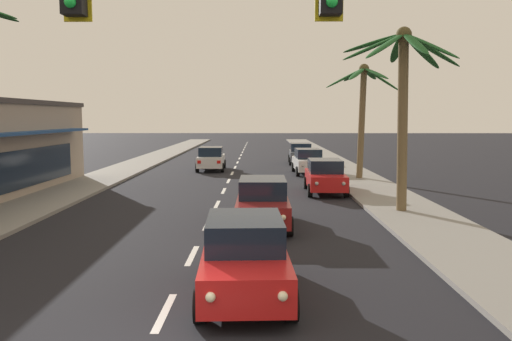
# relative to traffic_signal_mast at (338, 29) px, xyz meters

# --- Properties ---
(sidewalk_right) EXTENTS (3.20, 110.00, 0.14)m
(sidewalk_right) POSITION_rel_traffic_signal_mast_xyz_m (4.78, 19.63, -5.04)
(sidewalk_right) COLOR gray
(sidewalk_right) RESTS_ON ground
(sidewalk_left) EXTENTS (3.20, 110.00, 0.14)m
(sidewalk_left) POSITION_rel_traffic_signal_mast_xyz_m (-10.82, 19.63, -5.04)
(sidewalk_left) COLOR gray
(sidewalk_left) RESTS_ON ground
(lane_markings) EXTENTS (4.28, 87.39, 0.01)m
(lane_markings) POSITION_rel_traffic_signal_mast_xyz_m (-2.58, 19.27, -5.11)
(lane_markings) COLOR silver
(lane_markings) RESTS_ON ground
(traffic_signal_mast) EXTENTS (11.38, 0.41, 7.02)m
(traffic_signal_mast) POSITION_rel_traffic_signal_mast_xyz_m (0.00, 0.00, 0.00)
(traffic_signal_mast) COLOR #2D2D33
(traffic_signal_mast) RESTS_ON ground
(sedan_lead_at_stop_bar) EXTENTS (2.10, 4.51, 1.68)m
(sedan_lead_at_stop_bar) POSITION_rel_traffic_signal_mast_xyz_m (-1.47, 2.98, -4.26)
(sedan_lead_at_stop_bar) COLOR red
(sedan_lead_at_stop_bar) RESTS_ON ground
(sedan_third_in_queue) EXTENTS (1.95, 4.45, 1.68)m
(sedan_third_in_queue) POSITION_rel_traffic_signal_mast_xyz_m (-1.04, 9.80, -4.26)
(sedan_third_in_queue) COLOR maroon
(sedan_third_in_queue) RESTS_ON ground
(sedan_oncoming_far) EXTENTS (2.03, 4.48, 1.68)m
(sedan_oncoming_far) POSITION_rel_traffic_signal_mast_xyz_m (-4.62, 28.33, -4.26)
(sedan_oncoming_far) COLOR silver
(sedan_oncoming_far) RESTS_ON ground
(sedan_parked_nearest_kerb) EXTENTS (2.06, 4.49, 1.68)m
(sedan_parked_nearest_kerb) POSITION_rel_traffic_signal_mast_xyz_m (2.18, 33.43, -4.26)
(sedan_parked_nearest_kerb) COLOR #4C515B
(sedan_parked_nearest_kerb) RESTS_ON ground
(sedan_parked_mid_kerb) EXTENTS (2.07, 4.50, 1.68)m
(sedan_parked_mid_kerb) POSITION_rel_traffic_signal_mast_xyz_m (2.10, 26.16, -4.26)
(sedan_parked_mid_kerb) COLOR silver
(sedan_parked_mid_kerb) RESTS_ON ground
(sedan_parked_far_kerb) EXTENTS (2.03, 4.48, 1.68)m
(sedan_parked_far_kerb) POSITION_rel_traffic_signal_mast_xyz_m (2.15, 17.66, -4.26)
(sedan_parked_far_kerb) COLOR red
(sedan_parked_far_kerb) RESTS_ON ground
(palm_right_second) EXTENTS (4.57, 4.73, 7.25)m
(palm_right_second) POSITION_rel_traffic_signal_mast_xyz_m (4.37, 12.14, 0.08)
(palm_right_second) COLOR brown
(palm_right_second) RESTS_ON ground
(palm_right_third) EXTENTS (4.42, 4.70, 6.94)m
(palm_right_third) POSITION_rel_traffic_signal_mast_xyz_m (4.99, 22.79, -0.19)
(palm_right_third) COLOR brown
(palm_right_third) RESTS_ON ground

